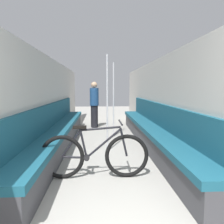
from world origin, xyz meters
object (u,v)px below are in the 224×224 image
(bench_seat_row_left, at_px, (58,134))
(passenger_standing, at_px, (94,104))
(grab_pole_far, at_px, (107,105))
(grab_pole_near, at_px, (113,101))
(bicycle, at_px, (95,155))
(bench_seat_row_right, at_px, (152,132))

(bench_seat_row_left, distance_m, passenger_standing, 2.71)
(bench_seat_row_left, distance_m, grab_pole_far, 1.34)
(grab_pole_near, height_order, passenger_standing, grab_pole_near)
(bicycle, relative_size, grab_pole_far, 0.80)
(bench_seat_row_left, height_order, passenger_standing, passenger_standing)
(grab_pole_far, xyz_separation_m, passenger_standing, (-0.34, 2.92, -0.19))
(bench_seat_row_right, height_order, grab_pole_far, grab_pole_far)
(bicycle, bearing_deg, bench_seat_row_right, 45.24)
(bicycle, xyz_separation_m, grab_pole_near, (0.47, 2.83, 0.65))
(bicycle, distance_m, grab_pole_far, 1.55)
(passenger_standing, bearing_deg, grab_pole_near, 11.49)
(grab_pole_near, bearing_deg, bench_seat_row_left, -140.88)
(bench_seat_row_right, relative_size, passenger_standing, 3.90)
(bench_seat_row_left, xyz_separation_m, bench_seat_row_right, (2.16, 0.00, 0.00))
(bicycle, bearing_deg, passenger_standing, 83.14)
(bench_seat_row_right, xyz_separation_m, grab_pole_near, (-0.83, 1.08, 0.68))
(grab_pole_far, bearing_deg, bench_seat_row_right, 18.78)
(bench_seat_row_left, bearing_deg, bench_seat_row_right, 0.00)
(bench_seat_row_right, bearing_deg, bicycle, -126.57)
(bench_seat_row_right, distance_m, grab_pole_far, 1.30)
(bench_seat_row_left, relative_size, bicycle, 3.73)
(grab_pole_near, bearing_deg, grab_pole_far, -98.91)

